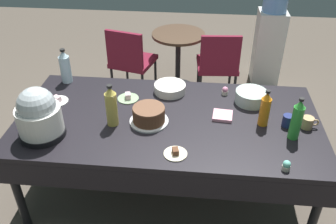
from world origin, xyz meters
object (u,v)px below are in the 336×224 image
round_cafe_table (178,52)px  soda_bottle_ginger_ale (111,106)px  dessert_plate_sage (128,98)px  cupcake_vanilla (42,93)px  slow_cooker (39,115)px  coffee_mug_navy (288,121)px  maroon_chair_right (218,63)px  cupcake_lemon (286,166)px  dessert_plate_cream (175,153)px  soda_bottle_orange_juice (265,109)px  ceramic_snack_bowl (170,88)px  maroon_chair_left (130,59)px  potluck_table (168,125)px  glass_salad_bowl (251,97)px  soda_bottle_water (65,67)px  coffee_mug_tan (308,123)px  dessert_plate_white (57,100)px  cupcake_cocoa (225,91)px  frosted_layer_cake (149,115)px  soda_bottle_lime_soda (297,120)px  water_cooler (270,37)px

round_cafe_table → soda_bottle_ginger_ale: bearing=-100.4°
dessert_plate_sage → cupcake_vanilla: size_ratio=2.49×
slow_cooker → coffee_mug_navy: size_ratio=3.21×
maroon_chair_right → cupcake_lemon: bearing=-79.6°
dessert_plate_cream → soda_bottle_orange_juice: 0.72m
ceramic_snack_bowl → maroon_chair_left: 1.27m
potluck_table → glass_salad_bowl: (0.62, 0.27, 0.11)m
cupcake_lemon → soda_bottle_water: (-1.67, 0.93, 0.11)m
dessert_plate_sage → coffee_mug_tan: coffee_mug_tan is taller
ceramic_snack_bowl → dessert_plate_white: (-0.86, -0.23, -0.02)m
cupcake_lemon → coffee_mug_navy: bearing=79.4°
soda_bottle_water → dessert_plate_white: bearing=-85.2°
glass_salad_bowl → cupcake_vanilla: (-1.64, -0.08, -0.02)m
coffee_mug_navy → coffee_mug_tan: (0.13, -0.01, -0.00)m
soda_bottle_ginger_ale → round_cafe_table: bearing=79.6°
glass_salad_bowl → coffee_mug_navy: glass_salad_bowl is taller
cupcake_cocoa → maroon_chair_right: 1.14m
soda_bottle_orange_juice → round_cafe_table: (-0.73, 1.71, -0.38)m
cupcake_lemon → coffee_mug_navy: size_ratio=0.60×
frosted_layer_cake → ceramic_snack_bowl: size_ratio=1.10×
soda_bottle_water → soda_bottle_lime_soda: bearing=-18.8°
maroon_chair_left → maroon_chair_right: same height
frosted_layer_cake → slow_cooker: (-0.70, -0.22, 0.11)m
ceramic_snack_bowl → soda_bottle_water: soda_bottle_water is taller
potluck_table → frosted_layer_cake: 0.19m
cupcake_lemon → frosted_layer_cake: bearing=155.3°
soda_bottle_lime_soda → coffee_mug_tan: (0.12, 0.13, -0.10)m
glass_salad_bowl → coffee_mug_navy: size_ratio=2.16×
cupcake_lemon → glass_salad_bowl: bearing=101.0°
soda_bottle_water → glass_salad_bowl: bearing=-6.7°
ceramic_snack_bowl → soda_bottle_orange_juice: size_ratio=0.92×
dessert_plate_sage → soda_bottle_lime_soda: bearing=-17.3°
glass_salad_bowl → cupcake_lemon: 0.76m
glass_salad_bowl → cupcake_lemon: bearing=-79.0°
dessert_plate_sage → maroon_chair_left: size_ratio=0.20×
maroon_chair_right → glass_salad_bowl: bearing=-80.0°
round_cafe_table → dessert_plate_white: bearing=-117.9°
coffee_mug_navy → water_cooler: (0.17, 2.03, -0.20)m
dessert_plate_cream → cupcake_lemon: cupcake_lemon is taller
potluck_table → soda_bottle_ginger_ale: 0.45m
glass_salad_bowl → cupcake_lemon: glass_salad_bowl is taller
dessert_plate_white → soda_bottle_lime_soda: size_ratio=0.53×
coffee_mug_navy → coffee_mug_tan: coffee_mug_navy is taller
cupcake_lemon → coffee_mug_tan: 0.50m
glass_salad_bowl → soda_bottle_ginger_ale: bearing=-158.8°
soda_bottle_lime_soda → cupcake_cocoa: bearing=130.3°
soda_bottle_ginger_ale → coffee_mug_navy: size_ratio=2.80×
coffee_mug_tan → glass_salad_bowl: bearing=140.9°
round_cafe_table → water_cooler: water_cooler is taller
dessert_plate_white → maroon_chair_right: (1.28, 1.34, -0.27)m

